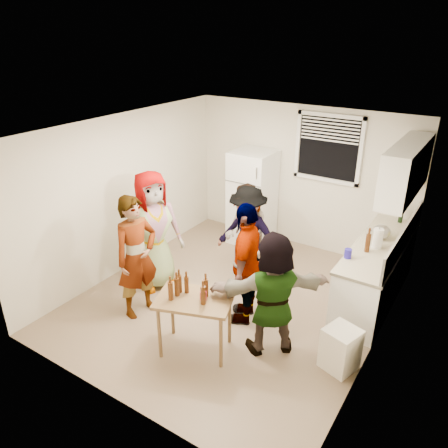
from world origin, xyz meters
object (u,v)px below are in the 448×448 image
Objects in this scene: refrigerator at (252,198)px; guest_stripe at (142,311)px; trash_bin at (340,350)px; beer_bottle_table at (187,292)px; red_cup at (203,300)px; guest_back_right at (247,280)px; guest_grey at (157,283)px; guest_back_left at (245,276)px; kettle at (380,238)px; blue_cup at (347,258)px; guest_orange at (270,348)px; guest_black at (245,317)px; serving_table at (196,349)px; beer_bottle_counter at (366,252)px; wine_bottle at (400,222)px.

refrigerator is 2.92m from guest_stripe.
beer_bottle_table is at bearing -160.84° from trash_bin.
red_cup reaches higher than guest_back_right.
guest_grey is 1.40m from guest_back_left.
guest_stripe is (-2.59, -2.25, -0.90)m from kettle.
guest_grey is at bearing 175.54° from trash_bin.
guest_orange is (-0.50, -1.14, -0.90)m from blue_cup.
beer_bottle_table reaches higher than red_cup.
refrigerator is at bearing -169.62° from guest_black.
trash_bin reaches higher than guest_orange.
guest_grey is at bearing 147.66° from serving_table.
guest_back_left is at bearing 104.80° from red_cup.
serving_table is at bearing -157.54° from trash_bin.
serving_table reaches higher than guest_back_left.
beer_bottle_counter is 2.36× the size of red_cup.
kettle reaches higher than guest_back_right.
blue_cup reaches higher than guest_grey.
guest_grey is (-2.83, -1.08, -0.90)m from beer_bottle_counter.
guest_back_right is (1.12, 0.85, 0.00)m from guest_grey.
blue_cup is 1.54m from guest_orange.
red_cup is at bearing -4.18° from beer_bottle_table.
serving_table is 0.76m from beer_bottle_table.
red_cup is (-1.37, -2.44, -0.15)m from kettle.
beer_bottle_counter is at bearing 113.60° from guest_black.
wine_bottle reaches higher than guest_back_left.
kettle is 0.16× the size of guest_black.
trash_bin is 2.75m from guest_stripe.
red_cup reaches higher than serving_table.
beer_bottle_table is 1.95× the size of red_cup.
blue_cup is 2.92m from guest_stripe.
guest_back_left is at bearing -64.84° from refrigerator.
beer_bottle_counter is 3.16m from guest_grey.
red_cup reaches higher than guest_orange.
serving_table is 0.51× the size of guest_stripe.
guest_back_left is at bearing -22.38° from guest_grey.
red_cup reaches higher than guest_black.
guest_grey is 1.08× the size of guest_black.
red_cup is (-1.47, -3.18, -0.15)m from wine_bottle.
trash_bin is at bearing -89.60° from wine_bottle.
beer_bottle_table reaches higher than guest_back_right.
guest_grey is 1.19× the size of guest_back_left.
trash_bin is at bearing -30.66° from guest_back_right.
beer_bottle_counter is 0.17× the size of guest_back_left.
red_cup is (-1.16, -1.62, -0.15)m from blue_cup.
guest_stripe is 1.46m from guest_black.
blue_cup is 0.08× the size of guest_back_right.
guest_black is at bearing 78.49° from serving_table.
guest_orange is at bearing -122.87° from kettle.
kettle reaches higher than red_cup.
refrigerator is at bearing 154.42° from kettle.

